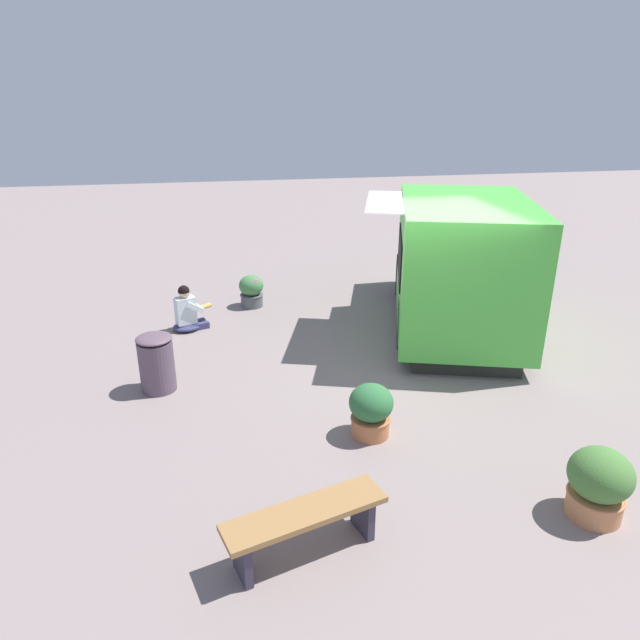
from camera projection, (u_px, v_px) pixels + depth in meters
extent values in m
plane|color=gray|center=(415.00, 358.00, 9.39)|extent=(40.00, 40.00, 0.00)
cube|color=#4EC542|center=(462.00, 265.00, 9.70)|extent=(3.77, 2.97, 2.17)
cube|color=#4EC542|center=(448.00, 247.00, 11.98)|extent=(1.94, 2.34, 1.57)
cube|color=black|center=(446.00, 227.00, 12.51)|extent=(0.52, 1.62, 0.60)
cube|color=black|center=(400.00, 256.00, 9.76)|extent=(1.74, 0.55, 0.76)
cube|color=silver|center=(385.00, 202.00, 9.45)|extent=(2.07, 1.15, 0.03)
cube|color=#282924|center=(452.00, 316.00, 10.81)|extent=(4.77, 2.91, 0.24)
cylinder|color=black|center=(492.00, 278.00, 11.93)|extent=(0.90, 0.47, 0.88)
cylinder|color=black|center=(401.00, 275.00, 12.13)|extent=(0.90, 0.47, 0.88)
cylinder|color=black|center=(520.00, 329.00, 9.40)|extent=(0.90, 0.47, 0.88)
cylinder|color=black|center=(404.00, 324.00, 9.60)|extent=(0.90, 0.47, 0.88)
ellipsoid|color=navy|center=(187.00, 326.00, 10.47)|extent=(0.60, 0.64, 0.13)
cube|color=navy|center=(199.00, 326.00, 10.49)|extent=(0.23, 0.38, 0.11)
cube|color=navy|center=(196.00, 323.00, 10.65)|extent=(0.23, 0.38, 0.11)
cube|color=silver|center=(186.00, 310.00, 10.35)|extent=(0.33, 0.41, 0.50)
sphere|color=#D7AD8A|center=(184.00, 292.00, 10.22)|extent=(0.20, 0.20, 0.20)
sphere|color=black|center=(184.00, 291.00, 10.21)|extent=(0.21, 0.21, 0.21)
cube|color=silver|center=(195.00, 307.00, 10.31)|extent=(0.21, 0.35, 0.27)
cube|color=silver|center=(191.00, 304.00, 10.48)|extent=(0.21, 0.35, 0.27)
cylinder|color=#E4A24C|center=(202.00, 308.00, 10.51)|extent=(0.29, 0.36, 0.08)
cube|color=red|center=(202.00, 307.00, 10.50)|extent=(0.22, 0.29, 0.02)
cylinder|color=#4E545A|center=(252.00, 300.00, 11.58)|extent=(0.44, 0.44, 0.26)
torus|color=#524F59|center=(252.00, 295.00, 11.54)|extent=(0.47, 0.47, 0.04)
ellipsoid|color=#437C47|center=(251.00, 285.00, 11.46)|extent=(0.49, 0.49, 0.42)
sphere|color=#E73B8D|center=(259.00, 282.00, 11.38)|extent=(0.07, 0.07, 0.07)
sphere|color=#DE4781|center=(255.00, 281.00, 11.31)|extent=(0.08, 0.08, 0.08)
sphere|color=#E32D78|center=(259.00, 279.00, 11.51)|extent=(0.08, 0.08, 0.08)
sphere|color=#E92B80|center=(255.00, 283.00, 11.29)|extent=(0.08, 0.08, 0.08)
cylinder|color=#B66C42|center=(370.00, 426.00, 7.27)|extent=(0.49, 0.49, 0.26)
torus|color=#B1663A|center=(371.00, 418.00, 7.23)|extent=(0.51, 0.51, 0.04)
ellipsoid|color=#2F6A3A|center=(371.00, 403.00, 7.14)|extent=(0.56, 0.56, 0.48)
sphere|color=purple|center=(383.00, 398.00, 6.98)|extent=(0.06, 0.06, 0.06)
sphere|color=purple|center=(368.00, 408.00, 6.92)|extent=(0.07, 0.07, 0.07)
sphere|color=purple|center=(389.00, 401.00, 7.04)|extent=(0.08, 0.08, 0.08)
sphere|color=purple|center=(381.00, 410.00, 6.93)|extent=(0.07, 0.07, 0.07)
cylinder|color=#C07D4F|center=(594.00, 504.00, 5.89)|extent=(0.55, 0.55, 0.27)
torus|color=#C8764E|center=(596.00, 495.00, 5.85)|extent=(0.58, 0.58, 0.04)
ellipsoid|color=#487837|center=(601.00, 474.00, 5.75)|extent=(0.64, 0.64, 0.55)
sphere|color=#EBED64|center=(600.00, 451.00, 5.91)|extent=(0.06, 0.06, 0.06)
sphere|color=#EEF25B|center=(589.00, 451.00, 5.92)|extent=(0.06, 0.06, 0.06)
sphere|color=#ECDC5B|center=(594.00, 477.00, 5.55)|extent=(0.08, 0.08, 0.08)
sphere|color=#F6D860|center=(582.00, 453.00, 5.92)|extent=(0.06, 0.06, 0.06)
cube|color=olive|center=(305.00, 513.00, 5.28)|extent=(0.84, 1.63, 0.06)
cube|color=#312D3E|center=(363.00, 513.00, 5.65)|extent=(0.35, 0.18, 0.44)
cube|color=#312D3E|center=(242.00, 557.00, 5.11)|extent=(0.35, 0.18, 0.44)
cylinder|color=#564555|center=(157.00, 366.00, 8.28)|extent=(0.51, 0.51, 0.77)
ellipsoid|color=#5D4956|center=(154.00, 339.00, 8.11)|extent=(0.52, 0.52, 0.11)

